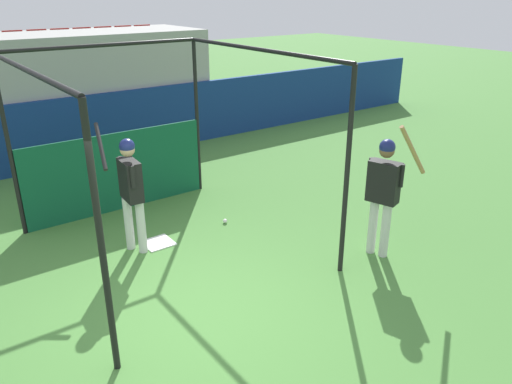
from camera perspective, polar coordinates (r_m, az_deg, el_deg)
name	(u,v)px	position (r m, az deg, el deg)	size (l,w,h in m)	color
ground_plane	(196,317)	(6.33, -6.91, -13.97)	(60.00, 60.00, 0.00)	#477F38
outfield_wall	(40,137)	(11.75, -23.49, 5.79)	(24.00, 0.12, 1.53)	navy
bleacher_section	(20,98)	(12.82, -25.34, 9.71)	(8.70, 2.40, 2.81)	#9E9E99
batting_cage	(131,151)	(8.36, -14.07, 4.58)	(3.39, 3.98, 2.91)	black
home_plate	(158,243)	(8.05, -11.12, -5.72)	(0.44, 0.44, 0.02)	white
player_batter	(130,185)	(7.50, -14.19, 0.80)	(0.52, 0.93, 1.91)	silver
player_waiting	(384,187)	(7.37, 14.41, 0.58)	(0.55, 0.69, 2.08)	silver
baseball	(225,221)	(8.56, -3.56, -3.33)	(0.07, 0.07, 0.07)	white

